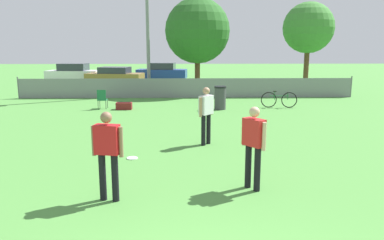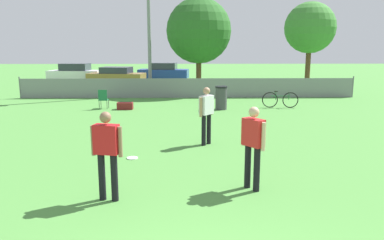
{
  "view_description": "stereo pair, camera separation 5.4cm",
  "coord_description": "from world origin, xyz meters",
  "px_view_note": "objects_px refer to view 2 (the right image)",
  "views": [
    {
      "loc": [
        -0.28,
        -3.14,
        2.87
      ],
      "look_at": [
        -0.03,
        6.1,
        1.05
      ],
      "focal_mm": 35.0,
      "sensor_mm": 36.0,
      "label": 1
    },
    {
      "loc": [
        -0.23,
        -3.14,
        2.87
      ],
      "look_at": [
        -0.03,
        6.1,
        1.05
      ],
      "focal_mm": 35.0,
      "sensor_mm": 36.0,
      "label": 2
    }
  ],
  "objects_px": {
    "tree_near_pole": "(199,31)",
    "player_defender_red": "(107,149)",
    "parked_car_tan": "(116,76)",
    "parked_car_blue": "(164,72)",
    "bicycle_sideline": "(280,100)",
    "frisbee_disc": "(132,158)",
    "trash_bin": "(221,98)",
    "gear_bag_sideline": "(125,106)",
    "player_receiver_white": "(206,111)",
    "player_thrower_red": "(253,141)",
    "parked_car_white": "(75,73)",
    "folding_chair_sideline": "(103,98)",
    "tree_far_right": "(310,28)"
  },
  "relations": [
    {
      "from": "tree_near_pole",
      "to": "player_defender_red",
      "type": "bearing_deg",
      "value": -98.15
    },
    {
      "from": "parked_car_tan",
      "to": "parked_car_blue",
      "type": "height_order",
      "value": "parked_car_blue"
    },
    {
      "from": "bicycle_sideline",
      "to": "parked_car_tan",
      "type": "distance_m",
      "value": 15.15
    },
    {
      "from": "frisbee_disc",
      "to": "parked_car_blue",
      "type": "relative_size",
      "value": 0.07
    },
    {
      "from": "bicycle_sideline",
      "to": "trash_bin",
      "type": "bearing_deg",
      "value": -165.7
    },
    {
      "from": "frisbee_disc",
      "to": "trash_bin",
      "type": "relative_size",
      "value": 0.27
    },
    {
      "from": "parked_car_blue",
      "to": "gear_bag_sideline",
      "type": "bearing_deg",
      "value": -86.56
    },
    {
      "from": "player_receiver_white",
      "to": "parked_car_blue",
      "type": "height_order",
      "value": "player_receiver_white"
    },
    {
      "from": "player_thrower_red",
      "to": "gear_bag_sideline",
      "type": "xyz_separation_m",
      "value": [
        -4.11,
        9.99,
        -0.84
      ]
    },
    {
      "from": "player_receiver_white",
      "to": "trash_bin",
      "type": "relative_size",
      "value": 1.58
    },
    {
      "from": "bicycle_sideline",
      "to": "parked_car_white",
      "type": "distance_m",
      "value": 19.0
    },
    {
      "from": "trash_bin",
      "to": "parked_car_blue",
      "type": "distance_m",
      "value": 15.6
    },
    {
      "from": "player_defender_red",
      "to": "trash_bin",
      "type": "bearing_deg",
      "value": 85.84
    },
    {
      "from": "player_receiver_white",
      "to": "player_defender_red",
      "type": "height_order",
      "value": "same"
    },
    {
      "from": "parked_car_white",
      "to": "parked_car_tan",
      "type": "bearing_deg",
      "value": -22.74
    },
    {
      "from": "frisbee_disc",
      "to": "bicycle_sideline",
      "type": "relative_size",
      "value": 0.17
    },
    {
      "from": "player_thrower_red",
      "to": "parked_car_blue",
      "type": "distance_m",
      "value": 25.27
    },
    {
      "from": "player_receiver_white",
      "to": "trash_bin",
      "type": "distance_m",
      "value": 6.41
    },
    {
      "from": "tree_near_pole",
      "to": "player_receiver_white",
      "type": "relative_size",
      "value": 3.36
    },
    {
      "from": "folding_chair_sideline",
      "to": "parked_car_tan",
      "type": "height_order",
      "value": "parked_car_tan"
    },
    {
      "from": "gear_bag_sideline",
      "to": "parked_car_blue",
      "type": "bearing_deg",
      "value": 86.24
    },
    {
      "from": "tree_far_right",
      "to": "trash_bin",
      "type": "relative_size",
      "value": 5.23
    },
    {
      "from": "gear_bag_sideline",
      "to": "parked_car_tan",
      "type": "relative_size",
      "value": 0.16
    },
    {
      "from": "frisbee_disc",
      "to": "parked_car_tan",
      "type": "bearing_deg",
      "value": 101.06
    },
    {
      "from": "tree_near_pole",
      "to": "trash_bin",
      "type": "relative_size",
      "value": 5.33
    },
    {
      "from": "frisbee_disc",
      "to": "parked_car_white",
      "type": "relative_size",
      "value": 0.07
    },
    {
      "from": "trash_bin",
      "to": "gear_bag_sideline",
      "type": "distance_m",
      "value": 4.47
    },
    {
      "from": "folding_chair_sideline",
      "to": "gear_bag_sideline",
      "type": "distance_m",
      "value": 1.1
    },
    {
      "from": "folding_chair_sideline",
      "to": "bicycle_sideline",
      "type": "distance_m",
      "value": 8.34
    },
    {
      "from": "trash_bin",
      "to": "parked_car_white",
      "type": "xyz_separation_m",
      "value": [
        -10.59,
        13.84,
        0.18
      ]
    },
    {
      "from": "tree_far_right",
      "to": "player_defender_red",
      "type": "height_order",
      "value": "tree_far_right"
    },
    {
      "from": "player_thrower_red",
      "to": "parked_car_white",
      "type": "distance_m",
      "value": 25.83
    },
    {
      "from": "gear_bag_sideline",
      "to": "parked_car_tan",
      "type": "xyz_separation_m",
      "value": [
        -2.47,
        11.87,
        0.49
      ]
    },
    {
      "from": "folding_chair_sideline",
      "to": "parked_car_tan",
      "type": "bearing_deg",
      "value": -82.37
    },
    {
      "from": "player_defender_red",
      "to": "player_thrower_red",
      "type": "bearing_deg",
      "value": 22.79
    },
    {
      "from": "player_receiver_white",
      "to": "parked_car_blue",
      "type": "bearing_deg",
      "value": 46.81
    },
    {
      "from": "parked_car_blue",
      "to": "tree_far_right",
      "type": "bearing_deg",
      "value": -32.7
    },
    {
      "from": "bicycle_sideline",
      "to": "trash_bin",
      "type": "xyz_separation_m",
      "value": [
        -2.86,
        -0.42,
        0.16
      ]
    },
    {
      "from": "bicycle_sideline",
      "to": "gear_bag_sideline",
      "type": "bearing_deg",
      "value": -171.74
    },
    {
      "from": "trash_bin",
      "to": "gear_bag_sideline",
      "type": "xyz_separation_m",
      "value": [
        -4.45,
        0.12,
        -0.38
      ]
    },
    {
      "from": "player_thrower_red",
      "to": "parked_car_tan",
      "type": "relative_size",
      "value": 0.38
    },
    {
      "from": "trash_bin",
      "to": "tree_near_pole",
      "type": "bearing_deg",
      "value": 97.6
    },
    {
      "from": "tree_near_pole",
      "to": "folding_chair_sideline",
      "type": "relative_size",
      "value": 6.37
    },
    {
      "from": "gear_bag_sideline",
      "to": "folding_chair_sideline",
      "type": "bearing_deg",
      "value": 170.13
    },
    {
      "from": "parked_car_tan",
      "to": "parked_car_blue",
      "type": "xyz_separation_m",
      "value": [
        3.46,
        3.22,
        0.06
      ]
    },
    {
      "from": "player_defender_red",
      "to": "bicycle_sideline",
      "type": "height_order",
      "value": "player_defender_red"
    },
    {
      "from": "bicycle_sideline",
      "to": "parked_car_tan",
      "type": "bearing_deg",
      "value": 136.08
    },
    {
      "from": "tree_far_right",
      "to": "bicycle_sideline",
      "type": "xyz_separation_m",
      "value": [
        -3.43,
        -6.64,
        -3.63
      ]
    },
    {
      "from": "parked_car_white",
      "to": "parked_car_tan",
      "type": "xyz_separation_m",
      "value": [
        3.67,
        -1.85,
        -0.07
      ]
    },
    {
      "from": "folding_chair_sideline",
      "to": "gear_bag_sideline",
      "type": "height_order",
      "value": "folding_chair_sideline"
    }
  ]
}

